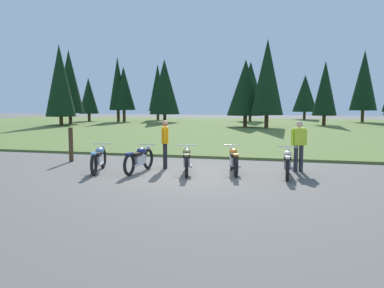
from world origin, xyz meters
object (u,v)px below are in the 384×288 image
(motorcycle_navy, at_px, (139,159))
(motorcycle_cream, at_px, (288,163))
(motorcycle_orange, at_px, (234,160))
(motorcycle_olive, at_px, (187,160))
(rider_with_back_turned, at_px, (165,141))
(motorcycle_sky_blue, at_px, (99,158))
(rider_near_row_end, at_px, (299,143))
(trail_marker_post, at_px, (71,145))

(motorcycle_navy, relative_size, motorcycle_cream, 1.00)
(motorcycle_orange, xyz_separation_m, motorcycle_cream, (1.68, -0.18, 0.00))
(motorcycle_olive, height_order, rider_with_back_turned, rider_with_back_turned)
(motorcycle_navy, bearing_deg, rider_with_back_turned, 58.10)
(motorcycle_orange, bearing_deg, motorcycle_sky_blue, -169.44)
(motorcycle_navy, distance_m, rider_near_row_end, 5.24)
(motorcycle_olive, bearing_deg, trail_marker_post, 164.11)
(motorcycle_navy, xyz_separation_m, motorcycle_olive, (1.57, 0.12, 0.00))
(motorcycle_cream, height_order, trail_marker_post, trail_marker_post)
(motorcycle_sky_blue, height_order, rider_with_back_turned, rider_with_back_turned)
(motorcycle_olive, xyz_separation_m, trail_marker_post, (-5.03, 1.43, 0.23))
(motorcycle_sky_blue, xyz_separation_m, motorcycle_olive, (2.90, 0.35, 0.00))
(rider_near_row_end, bearing_deg, motorcycle_sky_blue, -165.48)
(motorcycle_orange, relative_size, rider_with_back_turned, 1.24)
(motorcycle_sky_blue, xyz_separation_m, motorcycle_cream, (6.02, 0.63, 0.00))
(motorcycle_cream, bearing_deg, motorcycle_orange, 173.95)
(trail_marker_post, bearing_deg, motorcycle_cream, -8.06)
(rider_near_row_end, bearing_deg, motorcycle_navy, -164.28)
(motorcycle_olive, relative_size, motorcycle_orange, 0.99)
(motorcycle_cream, height_order, rider_near_row_end, rider_near_row_end)
(motorcycle_navy, bearing_deg, motorcycle_sky_blue, -170.13)
(motorcycle_navy, height_order, rider_near_row_end, rider_near_row_end)
(motorcycle_navy, relative_size, rider_near_row_end, 1.26)
(motorcycle_olive, bearing_deg, motorcycle_sky_blue, -173.06)
(motorcycle_cream, height_order, rider_with_back_turned, rider_with_back_turned)
(motorcycle_orange, bearing_deg, motorcycle_navy, -169.14)
(motorcycle_navy, bearing_deg, motorcycle_orange, 10.86)
(motorcycle_orange, height_order, rider_with_back_turned, rider_with_back_turned)
(rider_near_row_end, xyz_separation_m, trail_marker_post, (-8.48, 0.14, -0.29))
(motorcycle_navy, xyz_separation_m, trail_marker_post, (-3.46, 1.55, 0.23))
(motorcycle_sky_blue, bearing_deg, motorcycle_orange, 10.56)
(motorcycle_sky_blue, distance_m, motorcycle_cream, 6.06)
(motorcycle_olive, bearing_deg, motorcycle_cream, 5.08)
(motorcycle_cream, relative_size, rider_with_back_turned, 1.26)
(motorcycle_sky_blue, relative_size, motorcycle_olive, 1.00)
(motorcycle_navy, distance_m, motorcycle_olive, 1.57)
(motorcycle_sky_blue, bearing_deg, trail_marker_post, 139.99)
(motorcycle_sky_blue, height_order, motorcycle_orange, same)
(motorcycle_orange, bearing_deg, motorcycle_cream, -6.05)
(motorcycle_orange, xyz_separation_m, rider_with_back_turned, (-2.43, 0.35, 0.51))
(motorcycle_navy, height_order, motorcycle_cream, same)
(motorcycle_sky_blue, relative_size, motorcycle_navy, 0.97)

